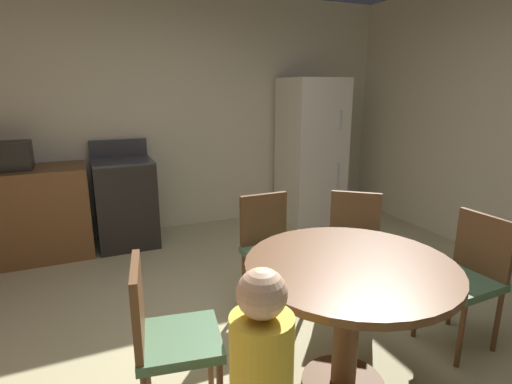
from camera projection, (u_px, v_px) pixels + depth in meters
ground_plane at (268, 369)px, 2.44m from camera, size 14.00×14.00×0.00m
wall_back at (163, 114)px, 4.61m from camera, size 5.89×0.12×2.70m
oven_range at (125, 202)px, 4.27m from camera, size 0.60×0.60×1.10m
refrigerator at (311, 151)px, 4.99m from camera, size 0.68×0.68×1.76m
microwave at (5, 156)px, 3.73m from camera, size 0.44×0.32×0.26m
dining_table at (349, 291)px, 2.15m from camera, size 1.11×1.11×0.76m
chair_east at (468, 272)px, 2.58m from camera, size 0.42×0.42×0.87m
chair_north at (270, 245)px, 3.03m from camera, size 0.40×0.40×0.87m
chair_northeast at (353, 242)px, 3.07m from camera, size 0.56×0.56×0.87m
chair_west at (165, 333)px, 1.94m from camera, size 0.46×0.46×0.87m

